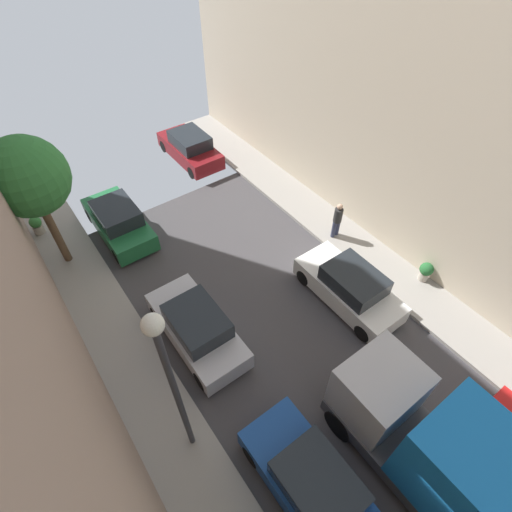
# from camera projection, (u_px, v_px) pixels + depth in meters

# --- Properties ---
(parked_car_left_3) EXTENTS (1.78, 4.20, 1.57)m
(parked_car_left_3) POSITION_uv_depth(u_px,v_px,m) (313.00, 485.00, 9.99)
(parked_car_left_3) COLOR #194799
(parked_car_left_3) RESTS_ON ground
(parked_car_left_4) EXTENTS (1.78, 4.20, 1.57)m
(parked_car_left_4) POSITION_uv_depth(u_px,v_px,m) (197.00, 328.00, 13.21)
(parked_car_left_4) COLOR silver
(parked_car_left_4) RESTS_ON ground
(parked_car_left_5) EXTENTS (1.78, 4.20, 1.57)m
(parked_car_left_5) POSITION_uv_depth(u_px,v_px,m) (119.00, 221.00, 16.89)
(parked_car_left_5) COLOR #1E6638
(parked_car_left_5) RESTS_ON ground
(parked_car_right_2) EXTENTS (1.78, 4.20, 1.57)m
(parked_car_right_2) POSITION_uv_depth(u_px,v_px,m) (350.00, 287.00, 14.40)
(parked_car_right_2) COLOR white
(parked_car_right_2) RESTS_ON ground
(parked_car_right_3) EXTENTS (1.78, 4.20, 1.57)m
(parked_car_right_3) POSITION_uv_depth(u_px,v_px,m) (190.00, 148.00, 20.90)
(parked_car_right_3) COLOR maroon
(parked_car_right_3) RESTS_ON ground
(delivery_truck) EXTENTS (2.26, 6.60, 3.38)m
(delivery_truck) POSITION_uv_depth(u_px,v_px,m) (463.00, 476.00, 9.18)
(delivery_truck) COLOR #4C4C51
(delivery_truck) RESTS_ON ground
(pedestrian) EXTENTS (0.40, 0.36, 1.72)m
(pedestrian) POSITION_uv_depth(u_px,v_px,m) (337.00, 219.00, 16.45)
(pedestrian) COLOR #2D334C
(pedestrian) RESTS_ON sidewalk_right
(street_tree_0) EXTENTS (2.79, 2.79, 5.45)m
(street_tree_0) POSITION_uv_depth(u_px,v_px,m) (27.00, 178.00, 13.22)
(street_tree_0) COLOR brown
(street_tree_0) RESTS_ON sidewalk_left
(potted_plant_0) EXTENTS (0.50, 0.50, 0.84)m
(potted_plant_0) POSITION_uv_depth(u_px,v_px,m) (37.00, 225.00, 16.93)
(potted_plant_0) COLOR #B2A899
(potted_plant_0) RESTS_ON sidewalk_left
(potted_plant_1) EXTENTS (0.52, 0.52, 0.84)m
(potted_plant_1) POSITION_uv_depth(u_px,v_px,m) (426.00, 271.00, 15.07)
(potted_plant_1) COLOR #B2A899
(potted_plant_1) RESTS_ON sidewalk_right
(lamp_post) EXTENTS (0.44, 0.44, 6.19)m
(lamp_post) POSITION_uv_depth(u_px,v_px,m) (170.00, 376.00, 8.36)
(lamp_post) COLOR #333338
(lamp_post) RESTS_ON sidewalk_left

